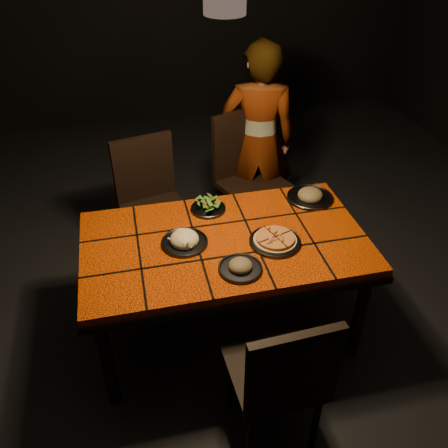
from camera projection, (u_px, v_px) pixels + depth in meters
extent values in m
cube|color=black|center=(224.00, 331.00, 3.13)|extent=(6.00, 7.00, 0.04)
cube|color=#D94006|center=(225.00, 243.00, 2.69)|extent=(1.60, 0.90, 0.05)
cube|color=black|center=(225.00, 249.00, 2.72)|extent=(1.62, 0.92, 0.04)
cylinder|color=black|center=(108.00, 362.00, 2.50)|extent=(0.07, 0.07, 0.66)
cylinder|color=black|center=(359.00, 317.00, 2.76)|extent=(0.07, 0.07, 0.66)
cylinder|color=black|center=(104.00, 271.00, 3.09)|extent=(0.07, 0.07, 0.66)
cylinder|color=black|center=(312.00, 241.00, 3.35)|extent=(0.07, 0.07, 0.66)
cube|color=black|center=(274.00, 373.00, 2.30)|extent=(0.45, 0.45, 0.04)
cube|color=black|center=(293.00, 372.00, 2.00)|extent=(0.43, 0.06, 0.47)
cylinder|color=black|center=(289.00, 367.00, 2.61)|extent=(0.04, 0.04, 0.43)
cylinder|color=black|center=(229.00, 382.00, 2.54)|extent=(0.04, 0.04, 0.43)
cylinder|color=black|center=(316.00, 423.00, 2.35)|extent=(0.04, 0.04, 0.43)
cylinder|color=black|center=(250.00, 441.00, 2.27)|extent=(0.04, 0.04, 0.43)
cube|color=black|center=(156.00, 212.00, 3.39)|extent=(0.53, 0.53, 0.04)
cube|color=black|center=(144.00, 168.00, 3.38)|extent=(0.44, 0.14, 0.48)
cylinder|color=black|center=(143.00, 260.00, 3.34)|extent=(0.04, 0.04, 0.45)
cylinder|color=black|center=(190.00, 246.00, 3.46)|extent=(0.04, 0.04, 0.45)
cylinder|color=black|center=(129.00, 233.00, 3.60)|extent=(0.04, 0.04, 0.45)
cylinder|color=black|center=(172.00, 221.00, 3.72)|extent=(0.04, 0.04, 0.45)
cube|color=black|center=(255.00, 186.00, 3.61)|extent=(0.61, 0.61, 0.04)
cube|color=black|center=(239.00, 143.00, 3.59)|extent=(0.45, 0.21, 0.51)
cylinder|color=black|center=(248.00, 235.00, 3.55)|extent=(0.04, 0.04, 0.48)
cylinder|color=black|center=(287.00, 218.00, 3.72)|extent=(0.04, 0.04, 0.48)
cylinder|color=black|center=(220.00, 211.00, 3.81)|extent=(0.04, 0.04, 0.48)
cylinder|color=black|center=(258.00, 197.00, 3.98)|extent=(0.04, 0.04, 0.48)
imported|color=brown|center=(258.00, 142.00, 3.62)|extent=(0.64, 0.51, 1.54)
cylinder|color=#3C3C41|center=(275.00, 242.00, 2.65)|extent=(0.29, 0.29, 0.01)
torus|color=#3C3C41|center=(275.00, 241.00, 2.64)|extent=(0.29, 0.29, 0.01)
cylinder|color=tan|center=(275.00, 240.00, 2.64)|extent=(0.30, 0.30, 0.01)
cylinder|color=orange|center=(275.00, 238.00, 2.63)|extent=(0.27, 0.27, 0.02)
cylinder|color=#3C3C41|center=(185.00, 243.00, 2.64)|extent=(0.26, 0.26, 0.01)
torus|color=#3C3C41|center=(185.00, 242.00, 2.64)|extent=(0.26, 0.26, 0.01)
ellipsoid|color=#CEBC87|center=(184.00, 239.00, 2.62)|extent=(0.16, 0.16, 0.09)
cylinder|color=#3C3C41|center=(208.00, 209.00, 2.91)|extent=(0.21, 0.21, 0.01)
torus|color=#3C3C41|center=(208.00, 208.00, 2.91)|extent=(0.22, 0.22, 0.01)
cylinder|color=#3C3C41|center=(240.00, 269.00, 2.46)|extent=(0.23, 0.23, 0.01)
torus|color=#3C3C41|center=(240.00, 268.00, 2.46)|extent=(0.23, 0.23, 0.01)
ellipsoid|color=olive|center=(240.00, 265.00, 2.45)|extent=(0.14, 0.14, 0.08)
cylinder|color=#3C3C41|center=(310.00, 198.00, 3.01)|extent=(0.29, 0.29, 0.01)
torus|color=#3C3C41|center=(310.00, 197.00, 3.01)|extent=(0.29, 0.29, 0.01)
ellipsoid|color=olive|center=(310.00, 194.00, 3.00)|extent=(0.17, 0.17, 0.10)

